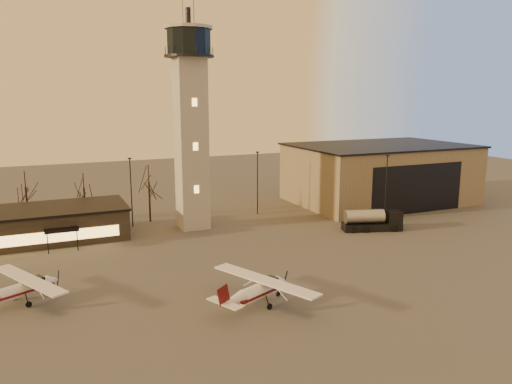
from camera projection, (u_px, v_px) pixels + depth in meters
ground at (288, 306)px, 45.70m from camera, size 220.00×220.00×0.00m
control_tower at (191, 114)px, 69.51m from camera, size 6.80×6.80×32.60m
hangar at (380, 173)px, 89.47m from camera, size 30.60×20.60×10.30m
terminal at (27, 225)px, 65.31m from camera, size 25.40×12.20×4.30m
light_poles at (194, 189)px, 72.70m from camera, size 58.50×12.25×10.14m
tree_row at (86, 184)px, 74.31m from camera, size 37.20×9.20×8.80m
cessna_front at (262, 292)px, 45.91m from camera, size 9.57×11.51×3.29m
cessna_rear at (26, 291)px, 46.30m from camera, size 9.11×10.83×3.15m
fuel_truck at (372, 222)px, 70.88m from camera, size 8.66×4.83×3.09m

